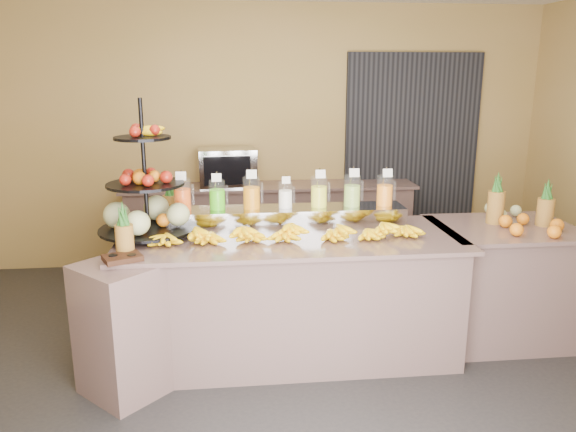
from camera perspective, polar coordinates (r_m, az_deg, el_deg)
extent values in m
plane|color=black|center=(4.19, 0.73, -15.57)|extent=(6.00, 6.00, 0.00)
cube|color=olive|center=(6.17, -2.05, 7.96)|extent=(6.00, 0.02, 2.80)
cube|color=black|center=(6.46, 12.39, 6.14)|extent=(1.50, 0.06, 2.20)
cube|color=#A17975|center=(4.26, 0.26, -8.31)|extent=(2.40, 0.90, 0.90)
cube|color=#A17975|center=(4.10, 0.27, -2.30)|extent=(2.50, 1.00, 0.03)
cube|color=#A17975|center=(3.93, -16.25, -10.92)|extent=(0.71, 0.71, 0.90)
cube|color=#A17975|center=(4.83, 20.73, -6.47)|extent=(1.00, 0.80, 0.90)
cube|color=#A17975|center=(4.69, 21.24, -1.15)|extent=(1.08, 0.88, 0.03)
cube|color=#A17975|center=(6.10, -1.79, -1.23)|extent=(3.00, 0.50, 0.90)
cube|color=#A17975|center=(5.99, -1.83, 3.06)|extent=(3.10, 0.55, 0.03)
cube|color=gray|center=(4.34, -0.26, -0.11)|extent=(1.85, 0.30, 0.15)
cylinder|color=silver|center=(4.29, -10.68, 2.14)|extent=(0.13, 0.13, 0.24)
cylinder|color=#E14C0E|center=(4.30, -10.66, 1.64)|extent=(0.12, 0.12, 0.16)
cylinder|color=gray|center=(4.29, -10.93, 2.87)|extent=(0.01, 0.01, 0.28)
cube|color=white|center=(4.20, -10.84, 4.00)|extent=(0.08, 0.02, 0.07)
cylinder|color=silver|center=(4.28, -7.21, 2.14)|extent=(0.12, 0.12, 0.23)
cylinder|color=#3ABE0C|center=(4.29, -7.19, 1.67)|extent=(0.12, 0.12, 0.15)
cylinder|color=gray|center=(4.28, -7.43, 2.83)|extent=(0.01, 0.01, 0.27)
cube|color=white|center=(4.20, -7.28, 3.89)|extent=(0.07, 0.02, 0.06)
cylinder|color=silver|center=(4.28, -3.73, 2.35)|extent=(0.13, 0.13, 0.24)
cylinder|color=orange|center=(4.29, -3.72, 1.84)|extent=(0.12, 0.12, 0.17)
cylinder|color=gray|center=(4.28, -3.97, 3.10)|extent=(0.01, 0.01, 0.29)
cube|color=white|center=(4.19, -3.72, 4.26)|extent=(0.08, 0.02, 0.07)
cylinder|color=silver|center=(4.30, -0.26, 2.14)|extent=(0.11, 0.11, 0.20)
cylinder|color=white|center=(4.31, -0.26, 1.73)|extent=(0.10, 0.10, 0.14)
cylinder|color=gray|center=(4.30, -0.45, 2.75)|extent=(0.01, 0.01, 0.24)
cube|color=white|center=(4.23, -0.19, 3.67)|extent=(0.06, 0.02, 0.05)
cylinder|color=silver|center=(4.33, 3.16, 2.46)|extent=(0.13, 0.13, 0.24)
cylinder|color=yellow|center=(4.34, 3.16, 1.97)|extent=(0.12, 0.12, 0.16)
cylinder|color=gray|center=(4.33, 2.94, 3.18)|extent=(0.01, 0.01, 0.28)
cube|color=white|center=(4.25, 3.32, 4.28)|extent=(0.08, 0.02, 0.06)
cylinder|color=silver|center=(4.38, 6.53, 2.55)|extent=(0.13, 0.13, 0.24)
cylinder|color=#8EBA4A|center=(4.39, 6.51, 2.06)|extent=(0.12, 0.12, 0.16)
cylinder|color=gray|center=(4.38, 6.31, 3.27)|extent=(0.01, 0.01, 0.28)
cube|color=white|center=(4.30, 6.76, 4.39)|extent=(0.08, 0.02, 0.07)
cylinder|color=silver|center=(4.45, 9.80, 2.57)|extent=(0.13, 0.13, 0.24)
cylinder|color=orange|center=(4.45, 9.78, 2.09)|extent=(0.12, 0.12, 0.16)
cylinder|color=gray|center=(4.44, 9.59, 3.26)|extent=(0.01, 0.01, 0.28)
cube|color=white|center=(4.36, 10.09, 4.33)|extent=(0.07, 0.02, 0.06)
ellipsoid|color=yellow|center=(4.01, -12.15, -2.07)|extent=(0.23, 0.18, 0.10)
ellipsoid|color=yellow|center=(3.99, -8.09, -1.97)|extent=(0.23, 0.18, 0.10)
ellipsoid|color=yellow|center=(3.99, -4.02, -1.86)|extent=(0.23, 0.18, 0.10)
ellipsoid|color=yellow|center=(4.01, 0.03, -1.74)|extent=(0.23, 0.18, 0.10)
ellipsoid|color=yellow|center=(4.05, 4.03, -1.62)|extent=(0.23, 0.18, 0.10)
ellipsoid|color=yellow|center=(4.11, 7.93, -1.49)|extent=(0.23, 0.18, 0.10)
ellipsoid|color=yellow|center=(4.19, 11.70, -1.36)|extent=(0.23, 0.18, 0.10)
ellipsoid|color=yellow|center=(3.98, -9.76, -1.07)|extent=(0.19, 0.16, 0.09)
ellipsoid|color=yellow|center=(3.97, -4.86, -0.94)|extent=(0.19, 0.16, 0.09)
ellipsoid|color=yellow|center=(3.99, 0.03, -0.81)|extent=(0.19, 0.16, 0.09)
ellipsoid|color=yellow|center=(4.04, 4.84, -0.67)|extent=(0.19, 0.16, 0.09)
ellipsoid|color=yellow|center=(4.12, 9.49, -0.53)|extent=(0.19, 0.16, 0.09)
cylinder|color=black|center=(4.13, -14.39, 4.65)|extent=(0.04, 0.04, 0.99)
cylinder|color=black|center=(4.22, -14.01, -1.26)|extent=(0.84, 0.84, 0.02)
cylinder|color=black|center=(4.15, -14.29, 3.15)|extent=(0.66, 0.66, 0.02)
cylinder|color=black|center=(4.10, -14.58, 7.69)|extent=(0.47, 0.47, 0.02)
sphere|color=#B8BB81|center=(4.17, -11.10, 0.19)|extent=(0.19, 0.19, 0.19)
sphere|color=maroon|center=(4.12, -12.21, 3.96)|extent=(0.09, 0.09, 0.09)
sphere|color=orange|center=(4.22, -15.55, -0.52)|extent=(0.10, 0.10, 0.10)
cube|color=black|center=(3.74, -16.46, -4.10)|extent=(0.28, 0.25, 0.03)
cylinder|color=brown|center=(3.83, -16.26, -2.33)|extent=(0.12, 0.12, 0.20)
cone|color=#1C4818|center=(3.78, -16.45, 0.29)|extent=(0.06, 0.06, 0.16)
cylinder|color=brown|center=(4.51, -11.77, 0.66)|extent=(0.12, 0.12, 0.23)
cone|color=#1C4818|center=(4.47, -11.90, 3.08)|extent=(0.06, 0.06, 0.16)
cylinder|color=brown|center=(4.72, 20.33, 0.83)|extent=(0.14, 0.14, 0.26)
cylinder|color=brown|center=(4.80, 24.66, 0.37)|extent=(0.13, 0.13, 0.21)
ellipsoid|color=orange|center=(4.59, 23.51, -0.89)|extent=(0.39, 0.26, 0.10)
cube|color=gray|center=(5.93, -6.19, 4.96)|extent=(0.62, 0.45, 0.39)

